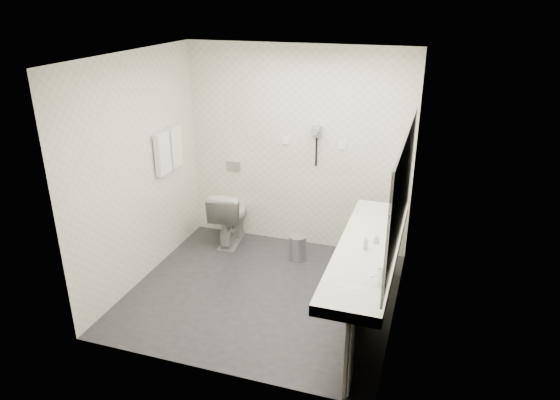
% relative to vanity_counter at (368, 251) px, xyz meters
% --- Properties ---
extents(floor, '(2.80, 2.80, 0.00)m').
position_rel_vanity_counter_xyz_m(floor, '(-1.12, 0.20, -0.80)').
color(floor, '#29292E').
rests_on(floor, ground).
extents(ceiling, '(2.80, 2.80, 0.00)m').
position_rel_vanity_counter_xyz_m(ceiling, '(-1.12, 0.20, 1.70)').
color(ceiling, white).
rests_on(ceiling, wall_back).
extents(wall_back, '(2.80, 0.00, 2.80)m').
position_rel_vanity_counter_xyz_m(wall_back, '(-1.12, 1.50, 0.45)').
color(wall_back, white).
rests_on(wall_back, floor).
extents(wall_front, '(2.80, 0.00, 2.80)m').
position_rel_vanity_counter_xyz_m(wall_front, '(-1.12, -1.10, 0.45)').
color(wall_front, white).
rests_on(wall_front, floor).
extents(wall_left, '(0.00, 2.60, 2.60)m').
position_rel_vanity_counter_xyz_m(wall_left, '(-2.52, 0.20, 0.45)').
color(wall_left, white).
rests_on(wall_left, floor).
extents(wall_right, '(0.00, 2.60, 2.60)m').
position_rel_vanity_counter_xyz_m(wall_right, '(0.27, 0.20, 0.45)').
color(wall_right, white).
rests_on(wall_right, floor).
extents(vanity_counter, '(0.55, 2.20, 0.10)m').
position_rel_vanity_counter_xyz_m(vanity_counter, '(0.00, 0.00, 0.00)').
color(vanity_counter, white).
rests_on(vanity_counter, floor).
extents(vanity_panel, '(0.03, 2.15, 0.75)m').
position_rel_vanity_counter_xyz_m(vanity_panel, '(0.02, 0.00, -0.42)').
color(vanity_panel, gray).
rests_on(vanity_panel, floor).
extents(vanity_post_near, '(0.06, 0.06, 0.75)m').
position_rel_vanity_counter_xyz_m(vanity_post_near, '(0.05, -1.04, -0.42)').
color(vanity_post_near, silver).
rests_on(vanity_post_near, floor).
extents(vanity_post_far, '(0.06, 0.06, 0.75)m').
position_rel_vanity_counter_xyz_m(vanity_post_far, '(0.05, 1.04, -0.42)').
color(vanity_post_far, silver).
rests_on(vanity_post_far, floor).
extents(mirror, '(0.02, 2.20, 1.05)m').
position_rel_vanity_counter_xyz_m(mirror, '(0.26, 0.00, 0.65)').
color(mirror, '#B2BCC6').
rests_on(mirror, wall_right).
extents(basin_near, '(0.40, 0.31, 0.05)m').
position_rel_vanity_counter_xyz_m(basin_near, '(0.00, -0.65, 0.04)').
color(basin_near, white).
rests_on(basin_near, vanity_counter).
extents(basin_far, '(0.40, 0.31, 0.05)m').
position_rel_vanity_counter_xyz_m(basin_far, '(0.00, 0.65, 0.04)').
color(basin_far, white).
rests_on(basin_far, vanity_counter).
extents(faucet_near, '(0.04, 0.04, 0.15)m').
position_rel_vanity_counter_xyz_m(faucet_near, '(0.19, -0.65, 0.12)').
color(faucet_near, silver).
rests_on(faucet_near, vanity_counter).
extents(faucet_far, '(0.04, 0.04, 0.15)m').
position_rel_vanity_counter_xyz_m(faucet_far, '(0.19, 0.65, 0.12)').
color(faucet_far, silver).
rests_on(faucet_far, vanity_counter).
extents(soap_bottle_a, '(0.04, 0.04, 0.09)m').
position_rel_vanity_counter_xyz_m(soap_bottle_a, '(0.07, 0.08, 0.10)').
color(soap_bottle_a, white).
rests_on(soap_bottle_a, vanity_counter).
extents(soap_bottle_c, '(0.05, 0.05, 0.13)m').
position_rel_vanity_counter_xyz_m(soap_bottle_c, '(-0.01, -0.07, 0.11)').
color(soap_bottle_c, white).
rests_on(soap_bottle_c, vanity_counter).
extents(glass_left, '(0.07, 0.07, 0.10)m').
position_rel_vanity_counter_xyz_m(glass_left, '(0.20, 0.30, 0.10)').
color(glass_left, silver).
rests_on(glass_left, vanity_counter).
extents(toilet, '(0.48, 0.76, 0.73)m').
position_rel_vanity_counter_xyz_m(toilet, '(-1.93, 1.22, -0.44)').
color(toilet, white).
rests_on(toilet, floor).
extents(flush_plate, '(0.18, 0.02, 0.12)m').
position_rel_vanity_counter_xyz_m(flush_plate, '(-1.98, 1.49, 0.15)').
color(flush_plate, '#B2B5BA').
rests_on(flush_plate, wall_back).
extents(pedal_bin, '(0.23, 0.23, 0.30)m').
position_rel_vanity_counter_xyz_m(pedal_bin, '(-0.97, 1.03, -0.65)').
color(pedal_bin, '#B2B5BA').
rests_on(pedal_bin, floor).
extents(bin_lid, '(0.21, 0.21, 0.02)m').
position_rel_vanity_counter_xyz_m(bin_lid, '(-0.97, 1.03, -0.50)').
color(bin_lid, '#B2B5BA').
rests_on(bin_lid, pedal_bin).
extents(towel_rail, '(0.02, 0.62, 0.02)m').
position_rel_vanity_counter_xyz_m(towel_rail, '(-2.47, 0.75, 0.75)').
color(towel_rail, silver).
rests_on(towel_rail, wall_left).
extents(towel_near, '(0.07, 0.24, 0.48)m').
position_rel_vanity_counter_xyz_m(towel_near, '(-2.46, 0.61, 0.53)').
color(towel_near, white).
rests_on(towel_near, towel_rail).
extents(towel_far, '(0.07, 0.24, 0.48)m').
position_rel_vanity_counter_xyz_m(towel_far, '(-2.46, 0.89, 0.53)').
color(towel_far, white).
rests_on(towel_far, towel_rail).
extents(dryer_cradle, '(0.10, 0.04, 0.14)m').
position_rel_vanity_counter_xyz_m(dryer_cradle, '(-0.88, 1.47, 0.70)').
color(dryer_cradle, gray).
rests_on(dryer_cradle, wall_back).
extents(dryer_barrel, '(0.08, 0.14, 0.08)m').
position_rel_vanity_counter_xyz_m(dryer_barrel, '(-0.88, 1.40, 0.73)').
color(dryer_barrel, gray).
rests_on(dryer_barrel, dryer_cradle).
extents(dryer_cord, '(0.02, 0.02, 0.35)m').
position_rel_vanity_counter_xyz_m(dryer_cord, '(-0.88, 1.46, 0.45)').
color(dryer_cord, black).
rests_on(dryer_cord, dryer_cradle).
extents(switch_plate_a, '(0.09, 0.02, 0.09)m').
position_rel_vanity_counter_xyz_m(switch_plate_a, '(-1.27, 1.49, 0.55)').
color(switch_plate_a, white).
rests_on(switch_plate_a, wall_back).
extents(switch_plate_b, '(0.09, 0.02, 0.09)m').
position_rel_vanity_counter_xyz_m(switch_plate_b, '(-0.57, 1.49, 0.55)').
color(switch_plate_b, white).
rests_on(switch_plate_b, wall_back).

